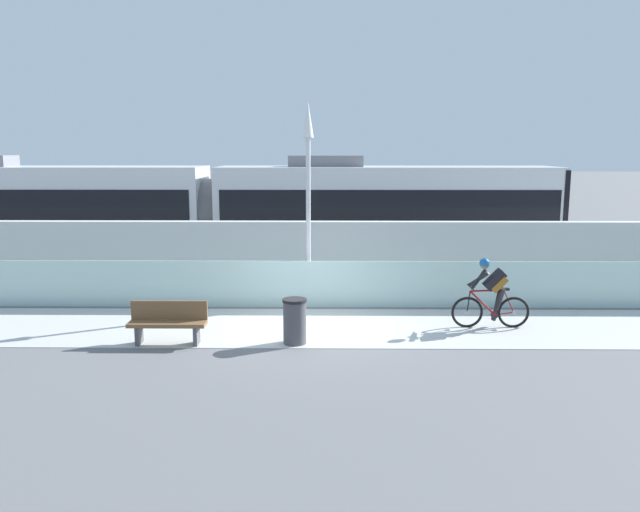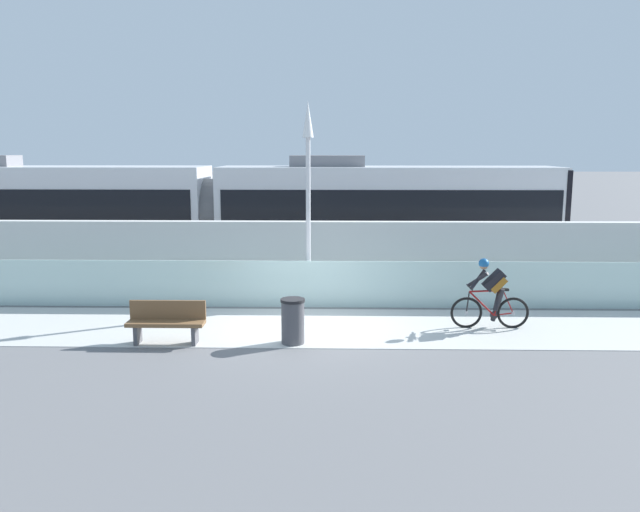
{
  "view_description": "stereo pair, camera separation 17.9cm",
  "coord_description": "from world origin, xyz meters",
  "px_view_note": "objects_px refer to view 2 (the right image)",
  "views": [
    {
      "loc": [
        0.5,
        -13.98,
        4.03
      ],
      "look_at": [
        0.3,
        2.35,
        1.25
      ],
      "focal_mm": 35.54,
      "sensor_mm": 36.0,
      "label": 1
    },
    {
      "loc": [
        0.68,
        -13.98,
        4.03
      ],
      "look_at": [
        0.3,
        2.35,
        1.25
      ],
      "focal_mm": 35.54,
      "sensor_mm": 36.0,
      "label": 2
    }
  ],
  "objects_px": {
    "tram": "(213,214)",
    "cyclist_on_bike": "(491,295)",
    "lamp_post_antenna": "(308,178)",
    "bench": "(167,321)",
    "trash_bin": "(293,321)"
  },
  "relations": [
    {
      "from": "tram",
      "to": "cyclist_on_bike",
      "type": "distance_m",
      "value": 10.26
    },
    {
      "from": "tram",
      "to": "bench",
      "type": "relative_size",
      "value": 14.1
    },
    {
      "from": "lamp_post_antenna",
      "to": "trash_bin",
      "type": "height_order",
      "value": "lamp_post_antenna"
    },
    {
      "from": "trash_bin",
      "to": "bench",
      "type": "bearing_deg",
      "value": -179.24
    },
    {
      "from": "lamp_post_antenna",
      "to": "bench",
      "type": "height_order",
      "value": "lamp_post_antenna"
    },
    {
      "from": "tram",
      "to": "trash_bin",
      "type": "relative_size",
      "value": 23.5
    },
    {
      "from": "tram",
      "to": "lamp_post_antenna",
      "type": "height_order",
      "value": "lamp_post_antenna"
    },
    {
      "from": "trash_bin",
      "to": "lamp_post_antenna",
      "type": "bearing_deg",
      "value": 86.84
    },
    {
      "from": "cyclist_on_bike",
      "to": "trash_bin",
      "type": "relative_size",
      "value": 1.84
    },
    {
      "from": "tram",
      "to": "bench",
      "type": "bearing_deg",
      "value": -86.26
    },
    {
      "from": "tram",
      "to": "lamp_post_antenna",
      "type": "distance_m",
      "value": 5.94
    },
    {
      "from": "cyclist_on_bike",
      "to": "lamp_post_antenna",
      "type": "distance_m",
      "value": 5.34
    },
    {
      "from": "lamp_post_antenna",
      "to": "cyclist_on_bike",
      "type": "bearing_deg",
      "value": -27.11
    },
    {
      "from": "tram",
      "to": "cyclist_on_bike",
      "type": "height_order",
      "value": "tram"
    },
    {
      "from": "cyclist_on_bike",
      "to": "trash_bin",
      "type": "xyz_separation_m",
      "value": [
        -4.39,
        -1.25,
        -0.3
      ]
    }
  ]
}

